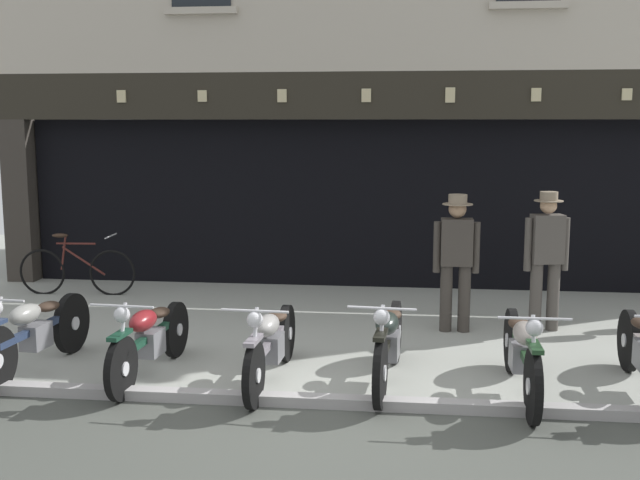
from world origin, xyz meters
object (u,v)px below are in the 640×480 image
(motorcycle_center_left, at_px, (271,342))
(salesman_left, at_px, (456,255))
(motorcycle_left, at_px, (149,338))
(advert_board_far, at_px, (165,178))
(motorcycle_center, at_px, (388,341))
(motorcycle_center_right, at_px, (522,352))
(advert_board_near, at_px, (239,176))
(motorcycle_far_left, at_px, (35,332))
(shopkeeper_center, at_px, (546,254))
(leaning_bicycle, at_px, (77,270))

(motorcycle_center_left, bearing_deg, salesman_left, -128.94)
(motorcycle_left, xyz_separation_m, advert_board_far, (-1.31, 4.71, 1.26))
(motorcycle_left, distance_m, motorcycle_center, 2.40)
(motorcycle_center_left, bearing_deg, motorcycle_center_right, -179.24)
(motorcycle_center_right, height_order, advert_board_near, advert_board_near)
(motorcycle_far_left, xyz_separation_m, advert_board_near, (1.11, 4.70, 1.28))
(shopkeeper_center, distance_m, advert_board_near, 5.05)
(salesman_left, height_order, advert_board_near, advert_board_near)
(motorcycle_far_left, relative_size, advert_board_near, 2.12)
(shopkeeper_center, distance_m, advert_board_far, 6.12)
(motorcycle_center, relative_size, advert_board_near, 2.09)
(advert_board_near, distance_m, leaning_bicycle, 2.85)
(motorcycle_left, height_order, advert_board_far, advert_board_far)
(advert_board_far, bearing_deg, motorcycle_center, -51.31)
(salesman_left, bearing_deg, advert_board_far, -30.83)
(salesman_left, bearing_deg, motorcycle_center_left, 47.53)
(advert_board_near, bearing_deg, leaning_bicycle, -152.83)
(motorcycle_far_left, xyz_separation_m, motorcycle_center, (3.61, 0.07, -0.00))
(advert_board_near, bearing_deg, salesman_left, -38.42)
(motorcycle_center_left, xyz_separation_m, leaning_bicycle, (-3.59, 3.59, -0.04))
(motorcycle_left, relative_size, advert_board_near, 2.03)
(shopkeeper_center, relative_size, leaning_bicycle, 0.97)
(motorcycle_center_left, xyz_separation_m, salesman_left, (1.92, 2.15, 0.54))
(motorcycle_left, relative_size, advert_board_far, 2.07)
(motorcycle_left, xyz_separation_m, motorcycle_center_right, (3.65, -0.12, 0.02))
(shopkeeper_center, relative_size, advert_board_far, 1.79)
(motorcycle_center, xyz_separation_m, advert_board_far, (-3.71, 4.63, 1.24))
(motorcycle_center, bearing_deg, salesman_left, -106.01)
(motorcycle_center_left, distance_m, shopkeeper_center, 3.84)
(salesman_left, distance_m, advert_board_near, 4.24)
(motorcycle_center_right, xyz_separation_m, leaning_bicycle, (-6.00, 3.67, -0.06))
(motorcycle_center_left, distance_m, advert_board_near, 5.10)
(motorcycle_far_left, relative_size, motorcycle_left, 1.05)
(advert_board_far, bearing_deg, motorcycle_center_left, -61.65)
(motorcycle_far_left, distance_m, advert_board_near, 5.00)
(motorcycle_center, height_order, advert_board_near, advert_board_near)
(advert_board_near, bearing_deg, advert_board_far, -180.00)
(shopkeeper_center, xyz_separation_m, advert_board_far, (-5.57, 2.42, 0.71))
(advert_board_far, bearing_deg, salesman_left, -30.08)
(motorcycle_center, bearing_deg, shopkeeper_center, -125.64)
(motorcycle_far_left, relative_size, shopkeeper_center, 1.21)
(motorcycle_center, bearing_deg, motorcycle_left, 6.35)
(motorcycle_center_right, distance_m, advert_board_near, 6.25)
(motorcycle_far_left, distance_m, motorcycle_left, 1.22)
(advert_board_far, xyz_separation_m, leaning_bicycle, (-1.03, -1.15, -1.30))
(motorcycle_far_left, bearing_deg, leaning_bicycle, -67.33)
(motorcycle_center_right, distance_m, advert_board_far, 7.03)
(motorcycle_far_left, distance_m, motorcycle_center, 3.61)
(motorcycle_far_left, height_order, leaning_bicycle, motorcycle_far_left)
(motorcycle_center_right, bearing_deg, advert_board_far, -44.22)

